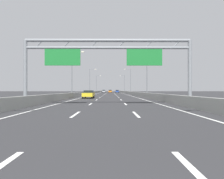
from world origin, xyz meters
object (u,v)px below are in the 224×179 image
at_px(streetlamp_left_mid, 73,71).
at_px(blue_car, 117,91).
at_px(silver_car, 104,91).
at_px(sign_gantry, 107,55).
at_px(streetlamp_right_far, 130,79).
at_px(streetlamp_left_distant, 97,83).
at_px(yellow_car, 89,94).
at_px(streetlamp_right_distant, 124,83).
at_px(streetlamp_right_mid, 146,71).
at_px(orange_car, 110,91).
at_px(streetlamp_left_far, 90,79).

height_order(streetlamp_left_mid, blue_car, streetlamp_left_mid).
distance_m(streetlamp_left_mid, silver_car, 74.26).
bearing_deg(silver_car, sign_gantry, -87.87).
relative_size(streetlamp_right_far, streetlamp_left_distant, 1.00).
bearing_deg(yellow_car, streetlamp_right_far, 74.96).
bearing_deg(streetlamp_right_distant, streetlamp_right_mid, -90.00).
distance_m(streetlamp_right_mid, silver_car, 75.00).
xyz_separation_m(sign_gantry, streetlamp_right_distant, (7.56, 93.42, 0.59)).
bearing_deg(orange_car, streetlamp_left_mid, -96.32).
xyz_separation_m(sign_gantry, streetlamp_left_distant, (-7.37, 93.42, 0.59)).
relative_size(streetlamp_left_distant, silver_car, 2.28).
bearing_deg(yellow_car, blue_car, 84.55).
height_order(streetlamp_left_far, silver_car, streetlamp_left_far).
height_order(streetlamp_right_mid, orange_car, streetlamp_right_mid).
xyz_separation_m(streetlamp_right_mid, yellow_car, (-11.10, -5.92, -4.67)).
xyz_separation_m(streetlamp_left_mid, blue_car, (11.13, 70.58, -4.64)).
bearing_deg(streetlamp_right_distant, streetlamp_left_far, -112.86).
height_order(sign_gantry, streetlamp_left_far, streetlamp_left_far).
relative_size(streetlamp_left_far, orange_car, 2.18).
relative_size(streetlamp_right_far, orange_car, 2.18).
height_order(streetlamp_right_distant, silver_car, streetlamp_right_distant).
relative_size(streetlamp_right_mid, yellow_car, 2.11).
relative_size(streetlamp_right_mid, streetlamp_right_far, 1.00).
bearing_deg(orange_car, streetlamp_right_mid, -83.51).
height_order(sign_gantry, streetlamp_left_distant, streetlamp_left_distant).
distance_m(orange_car, blue_car, 5.56).
relative_size(sign_gantry, yellow_car, 3.57).
bearing_deg(orange_car, streetlamp_left_far, -103.34).
distance_m(streetlamp_right_distant, orange_car, 9.87).
distance_m(sign_gantry, orange_car, 89.17).
bearing_deg(orange_car, streetlamp_left_distant, 149.48).
distance_m(sign_gantry, streetlamp_left_mid, 23.77).
bearing_deg(silver_car, blue_car, -25.06).
xyz_separation_m(streetlamp_right_mid, streetlamp_left_distant, (-14.93, 70.82, 0.00)).
xyz_separation_m(streetlamp_left_mid, streetlamp_right_distant, (14.93, 70.82, 0.00)).
bearing_deg(streetlamp_right_distant, silver_car, 164.01).
bearing_deg(streetlamp_right_far, streetlamp_left_distant, 112.86).
height_order(sign_gantry, streetlamp_right_far, streetlamp_right_far).
xyz_separation_m(streetlamp_left_mid, yellow_car, (3.83, -5.92, -4.67)).
relative_size(streetlamp_left_mid, streetlamp_left_far, 1.00).
relative_size(streetlamp_left_far, streetlamp_right_far, 1.00).
xyz_separation_m(streetlamp_right_mid, streetlamp_right_distant, (0.00, 70.82, 0.00)).
relative_size(streetlamp_left_mid, yellow_car, 2.11).
bearing_deg(silver_car, streetlamp_left_distant, -139.69).
height_order(sign_gantry, yellow_car, sign_gantry).
bearing_deg(blue_car, yellow_car, -95.45).
xyz_separation_m(streetlamp_left_mid, streetlamp_left_far, (0.00, 35.41, 0.00)).
xyz_separation_m(streetlamp_left_mid, silver_car, (3.77, 74.02, -4.64)).
xyz_separation_m(silver_car, yellow_car, (0.06, -79.94, -0.02)).
distance_m(streetlamp_left_far, streetlamp_right_distant, 38.43).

